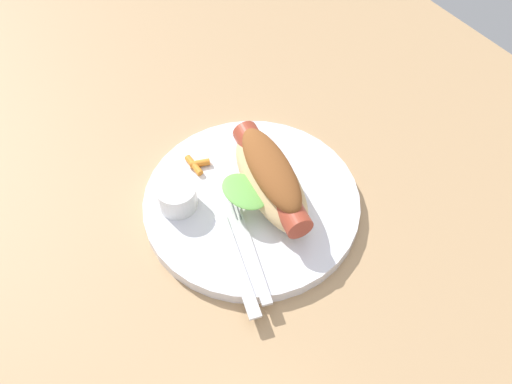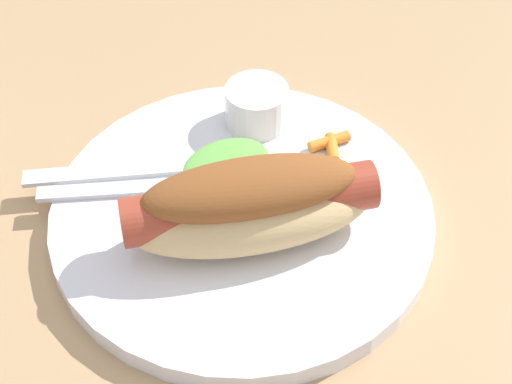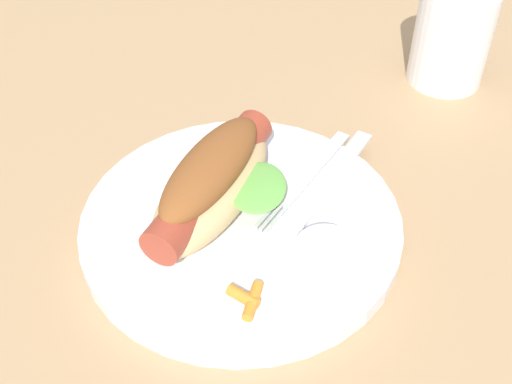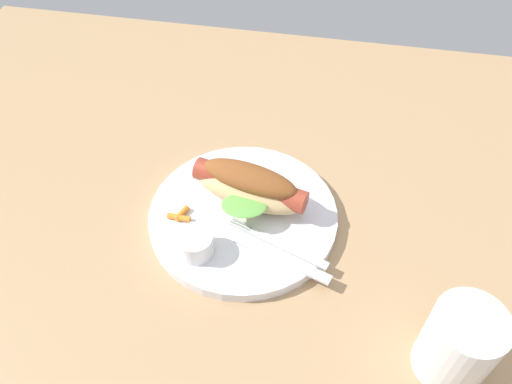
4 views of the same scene
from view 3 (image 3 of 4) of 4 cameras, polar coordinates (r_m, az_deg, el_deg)
name	(u,v)px [view 3 (image 3 of 4)]	position (r cm, az deg, el deg)	size (l,w,h in cm)	color
ground_plane	(208,248)	(53.65, -4.18, -4.88)	(120.00, 90.00, 1.80)	tan
plate	(241,224)	(52.98, -1.30, -2.84)	(25.77, 25.77, 1.60)	white
hot_dog	(216,183)	(51.14, -3.48, 0.82)	(16.74, 10.71, 5.95)	#DBB77A
sauce_ramekin	(326,262)	(47.40, 6.10, -6.08)	(4.66, 4.66, 3.12)	white
fork	(307,177)	(55.83, 4.48, 1.33)	(13.88, 6.12, 0.40)	silver
knife	(333,176)	(56.14, 6.72, 1.39)	(13.42, 1.40, 0.36)	silver
carrot_garnish	(248,299)	(46.49, -0.68, -9.29)	(3.15, 2.62, 0.86)	orange
drinking_cup	(452,36)	(71.17, 16.71, 12.85)	(7.75, 7.75, 10.12)	white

